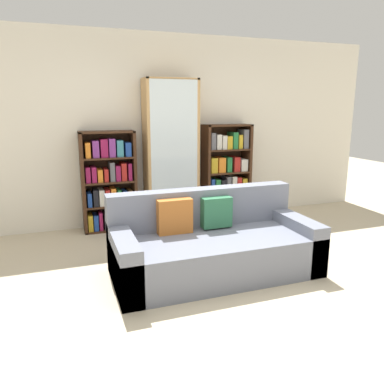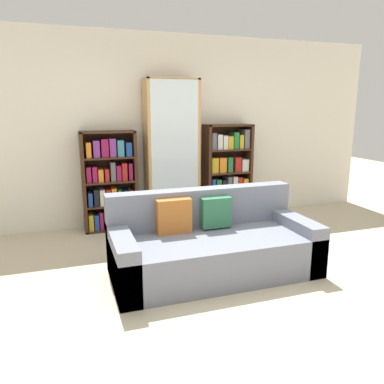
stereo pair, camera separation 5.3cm
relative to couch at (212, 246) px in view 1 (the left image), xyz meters
The scene contains 7 objects.
ground_plane 0.53m from the couch, 85.70° to the right, with size 16.00×16.00×0.00m, color beige.
wall_back 2.25m from the couch, 89.01° to the left, with size 6.80×0.06×2.70m.
couch is the anchor object (origin of this frame).
bookshelf_left 1.99m from the couch, 114.76° to the left, with size 0.73×0.32×1.37m.
display_cabinet 1.91m from the couch, 87.62° to the left, with size 0.75×0.36×2.07m.
bookshelf_right 2.05m from the couch, 61.61° to the left, with size 0.72×0.32×1.43m.
wine_bottle 1.31m from the couch, 59.72° to the left, with size 0.07×0.07×0.33m.
Camera 1 is at (-1.45, -2.92, 1.69)m, focal length 35.00 mm.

